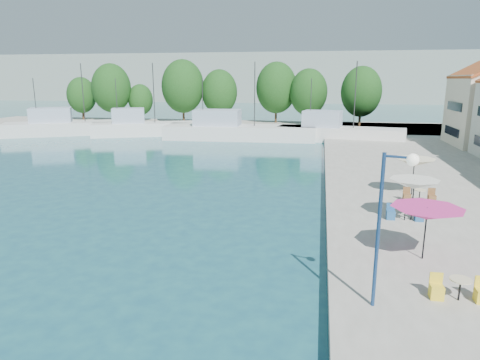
% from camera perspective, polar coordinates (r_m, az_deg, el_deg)
% --- Properties ---
extents(quay_far, '(90.00, 16.00, 0.60)m').
position_cam_1_polar(quay_far, '(68.16, -0.79, 7.11)').
color(quay_far, gray).
rests_on(quay_far, ground).
extents(hill_west, '(180.00, 40.00, 16.00)m').
position_cam_1_polar(hill_west, '(163.30, -1.91, 13.45)').
color(hill_west, gray).
rests_on(hill_west, ground).
extents(hill_east, '(140.00, 40.00, 12.00)m').
position_cam_1_polar(hill_east, '(182.69, 22.08, 11.87)').
color(hill_east, gray).
rests_on(hill_east, ground).
extents(trawler_01, '(17.90, 12.40, 10.20)m').
position_cam_1_polar(trawler_01, '(65.45, -21.86, 6.57)').
color(trawler_01, silver).
rests_on(trawler_01, ground).
extents(trawler_02, '(14.52, 8.95, 10.20)m').
position_cam_1_polar(trawler_02, '(61.19, -12.91, 6.78)').
color(trawler_02, silver).
rests_on(trawler_02, ground).
extents(trawler_03, '(19.58, 5.97, 10.20)m').
position_cam_1_polar(trawler_03, '(56.02, -0.57, 6.53)').
color(trawler_03, silver).
rests_on(trawler_03, ground).
extents(trawler_04, '(15.95, 6.67, 10.20)m').
position_cam_1_polar(trawler_04, '(55.42, 12.80, 6.13)').
color(trawler_04, silver).
rests_on(trawler_04, ground).
extents(tree_01, '(5.01, 5.01, 7.42)m').
position_cam_1_polar(tree_01, '(81.87, -20.37, 10.56)').
color(tree_01, '#3F2B19').
rests_on(tree_01, quay_far).
extents(tree_02, '(6.52, 6.52, 9.65)m').
position_cam_1_polar(tree_02, '(76.74, -16.78, 11.65)').
color(tree_02, '#3F2B19').
rests_on(tree_02, quay_far).
extents(tree_03, '(4.22, 4.22, 6.24)m').
position_cam_1_polar(tree_03, '(76.92, -13.12, 10.39)').
color(tree_03, '#3F2B19').
rests_on(tree_03, quay_far).
extents(tree_04, '(6.90, 6.90, 10.22)m').
position_cam_1_polar(tree_04, '(71.98, -7.64, 12.27)').
color(tree_04, '#3F2B19').
rests_on(tree_04, quay_far).
extents(tree_05, '(5.83, 5.83, 8.63)m').
position_cam_1_polar(tree_05, '(71.43, -2.76, 11.63)').
color(tree_05, '#3F2B19').
rests_on(tree_05, quay_far).
extents(tree_06, '(6.65, 6.65, 9.84)m').
position_cam_1_polar(tree_06, '(71.67, 4.87, 12.16)').
color(tree_06, '#3F2B19').
rests_on(tree_06, quay_far).
extents(tree_07, '(5.89, 5.89, 8.72)m').
position_cam_1_polar(tree_07, '(69.68, 9.12, 11.48)').
color(tree_07, '#3F2B19').
rests_on(tree_07, quay_far).
extents(tree_08, '(6.10, 6.10, 9.03)m').
position_cam_1_polar(tree_08, '(68.70, 15.87, 11.27)').
color(tree_08, '#3F2B19').
rests_on(tree_08, quay_far).
extents(umbrella_pink, '(2.86, 2.86, 2.17)m').
position_cam_1_polar(umbrella_pink, '(18.53, 23.66, -4.12)').
color(umbrella_pink, black).
rests_on(umbrella_pink, quay_right).
extents(umbrella_white, '(2.50, 2.50, 2.17)m').
position_cam_1_polar(umbrella_white, '(23.39, 22.21, -0.51)').
color(umbrella_white, black).
rests_on(umbrella_white, quay_right).
extents(umbrella_cream, '(2.56, 2.56, 2.33)m').
position_cam_1_polar(umbrella_cream, '(28.64, 22.24, 2.20)').
color(umbrella_cream, black).
rests_on(umbrella_cream, quay_right).
extents(cafe_table_01, '(1.82, 0.70, 0.76)m').
position_cam_1_polar(cafe_table_01, '(16.22, 27.19, -13.17)').
color(cafe_table_01, black).
rests_on(cafe_table_01, quay_right).
extents(cafe_table_02, '(1.82, 0.70, 0.76)m').
position_cam_1_polar(cafe_table_02, '(23.71, 21.12, -4.34)').
color(cafe_table_02, black).
rests_on(cafe_table_02, quay_right).
extents(cafe_table_03, '(1.82, 0.70, 0.76)m').
position_cam_1_polar(cafe_table_03, '(27.47, 22.79, -2.13)').
color(cafe_table_03, black).
rests_on(cafe_table_03, quay_right).
extents(street_lamp, '(1.01, 0.47, 5.03)m').
position_cam_1_polar(street_lamp, '(13.65, 19.56, -2.91)').
color(street_lamp, navy).
rests_on(street_lamp, quay_right).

